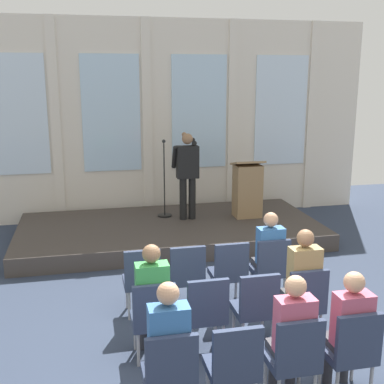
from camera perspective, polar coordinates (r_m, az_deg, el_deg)
The scene contains 24 objects.
ground_plane at distance 5.56m, azimuth 5.98°, elevation -20.33°, with size 16.11×16.11×0.00m, color #2D384C.
rear_partition at distance 10.72m, azimuth -4.00°, elevation 8.35°, with size 9.47×0.14×4.25m.
stage_platform at distance 9.51m, azimuth -2.60°, elevation -4.54°, with size 5.69×2.70×0.31m, color #3F3833.
speaker at distance 9.52m, azimuth -0.55°, elevation 2.59°, with size 0.52×0.69×1.69m.
mic_stand at distance 9.86m, azimuth -3.21°, elevation -0.93°, with size 0.28×0.28×1.56m.
lectern at distance 9.84m, azimuth 6.45°, elevation 0.28°, with size 0.60×0.48×1.16m.
chair_r0_c0 at distance 6.48m, azimuth -5.86°, elevation -9.81°, with size 0.46×0.44×0.94m.
chair_r0_c1 at distance 6.56m, azimuth -0.67°, elevation -9.43°, with size 0.46×0.44×0.94m.
chair_r0_c2 at distance 6.70m, azimuth 4.33°, elevation -8.98°, with size 0.46×0.44×0.94m.
chair_r0_c3 at distance 6.88m, azimuth 9.09°, elevation -8.50°, with size 0.46×0.44×0.94m.
audience_r0_c3 at distance 6.89m, azimuth 8.89°, elevation -6.85°, with size 0.36×0.39×1.29m.
chair_r1_c0 at distance 5.52m, azimuth -4.53°, elevation -14.10°, with size 0.46×0.44×0.94m.
audience_r1_c0 at distance 5.51m, azimuth -4.69°, elevation -11.83°, with size 0.36×0.39×1.33m.
chair_r1_c1 at distance 5.62m, azimuth 1.59°, elevation -13.54°, with size 0.46×0.44×0.94m.
chair_r1_c2 at distance 5.78m, azimuth 7.42°, elevation -12.87°, with size 0.46×0.44×0.94m.
chair_r1_c3 at distance 5.99m, azimuth 12.86°, elevation -12.12°, with size 0.46×0.44×0.94m.
audience_r1_c3 at distance 5.96m, azimuth 12.65°, elevation -9.85°, with size 0.36×0.39×1.38m.
chair_r2_c0 at distance 4.62m, azimuth -2.59°, elevation -20.11°, with size 0.46×0.44×0.94m.
audience_r2_c0 at distance 4.57m, azimuth -2.80°, elevation -17.29°, with size 0.36×0.39×1.36m.
chair_r2_c1 at distance 4.73m, azimuth 4.88°, elevation -19.22°, with size 0.46×0.44×0.94m.
chair_r2_c2 at distance 4.92m, azimuth 11.80°, elevation -18.11°, with size 0.46×0.44×0.94m.
audience_r2_c2 at distance 4.88m, azimuth 11.51°, elevation -15.68°, with size 0.36×0.39×1.31m.
chair_r2_c3 at distance 5.16m, azimuth 18.05°, elevation -16.88°, with size 0.46×0.44×0.94m.
audience_r2_c3 at distance 5.14m, azimuth 17.73°, elevation -14.65°, with size 0.36×0.39×1.30m.
Camera 1 is at (-1.52, -4.37, 3.08)m, focal length 45.93 mm.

